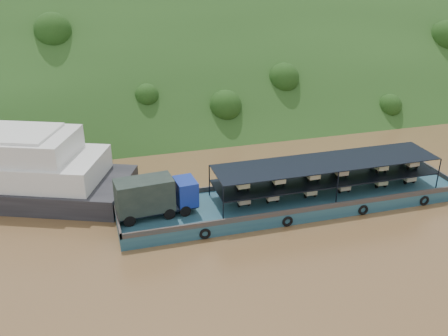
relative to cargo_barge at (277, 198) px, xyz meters
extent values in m
plane|color=brown|center=(-2.27, 1.27, -1.25)|extent=(160.00, 160.00, 0.00)
cube|color=#1B3513|center=(-2.27, 37.27, -1.25)|extent=(140.00, 39.60, 39.60)
cube|color=#163A4F|center=(1.71, 0.02, -0.65)|extent=(35.00, 7.00, 1.20)
cube|color=#592D19|center=(1.71, 3.42, 0.20)|extent=(35.00, 0.20, 0.50)
cube|color=#592D19|center=(1.71, -3.38, 0.20)|extent=(35.00, 0.20, 0.50)
cube|color=#592D19|center=(19.11, 0.02, 0.20)|extent=(0.20, 7.00, 0.50)
cube|color=#592D19|center=(-15.69, 0.02, 0.20)|extent=(0.20, 7.00, 0.50)
torus|color=black|center=(-8.29, -3.53, -0.70)|extent=(1.06, 0.26, 1.06)
torus|color=black|center=(-0.29, -3.53, -0.70)|extent=(1.06, 0.26, 1.06)
torus|color=black|center=(7.71, -3.53, -0.70)|extent=(1.06, 0.26, 1.06)
torus|color=black|center=(14.71, -3.53, -0.70)|extent=(1.06, 0.26, 1.06)
cylinder|color=black|center=(-14.72, -1.37, 0.49)|extent=(1.11, 0.47, 1.08)
cylinder|color=black|center=(-14.90, 0.90, 0.49)|extent=(1.11, 0.47, 1.08)
cylinder|color=black|center=(-11.05, -1.07, 0.49)|extent=(1.11, 0.47, 1.08)
cylinder|color=black|center=(-11.23, 1.20, 0.49)|extent=(1.11, 0.47, 1.08)
cylinder|color=black|center=(-9.54, -0.95, 0.49)|extent=(1.11, 0.47, 1.08)
cylinder|color=black|center=(-9.72, 1.32, 0.49)|extent=(1.11, 0.47, 1.08)
cube|color=black|center=(-12.00, -0.01, 0.65)|extent=(7.53, 2.97, 0.22)
cube|color=navy|center=(-9.20, 0.22, 1.90)|extent=(2.04, 2.74, 2.38)
cube|color=black|center=(-8.28, 0.30, 2.33)|extent=(0.24, 2.16, 0.97)
cube|color=black|center=(-13.08, -0.09, 2.22)|extent=(5.39, 3.01, 3.03)
cube|color=black|center=(5.21, 0.02, 1.61)|extent=(23.00, 5.00, 0.12)
cube|color=black|center=(5.21, 0.02, 3.25)|extent=(23.00, 5.00, 0.08)
cylinder|color=black|center=(-6.29, -2.48, 1.60)|extent=(0.12, 0.12, 3.30)
cylinder|color=black|center=(-6.29, 2.52, 1.60)|extent=(0.12, 0.12, 3.30)
cylinder|color=black|center=(5.21, -2.48, 1.60)|extent=(0.12, 0.12, 3.30)
cylinder|color=black|center=(5.21, 2.52, 1.60)|extent=(0.12, 0.12, 3.30)
cylinder|color=black|center=(16.71, -2.48, 1.60)|extent=(0.12, 0.12, 3.30)
cylinder|color=black|center=(16.71, 2.52, 1.60)|extent=(0.12, 0.12, 3.30)
cylinder|color=black|center=(-3.72, 1.07, 0.21)|extent=(0.12, 0.52, 0.52)
cylinder|color=black|center=(-4.22, -0.73, 0.21)|extent=(0.14, 0.52, 0.52)
cylinder|color=black|center=(-3.22, -0.73, 0.21)|extent=(0.14, 0.52, 0.52)
cube|color=tan|center=(-3.72, -0.38, 0.55)|extent=(1.15, 1.50, 0.44)
cube|color=red|center=(-3.72, 0.77, 0.73)|extent=(0.55, 0.80, 0.80)
cube|color=red|center=(-3.72, 0.57, 1.23)|extent=(0.50, 0.10, 0.10)
cylinder|color=black|center=(-0.79, 1.07, 0.21)|extent=(0.12, 0.52, 0.52)
cylinder|color=black|center=(-1.29, -0.73, 0.21)|extent=(0.14, 0.52, 0.52)
cylinder|color=black|center=(-0.29, -0.73, 0.21)|extent=(0.14, 0.52, 0.52)
cube|color=tan|center=(-0.79, -0.38, 0.55)|extent=(1.15, 1.50, 0.44)
cube|color=red|center=(-0.79, 0.77, 0.73)|extent=(0.55, 0.80, 0.80)
cube|color=red|center=(-0.79, 0.57, 1.23)|extent=(0.50, 0.10, 0.10)
cylinder|color=black|center=(3.26, 1.07, 0.21)|extent=(0.12, 0.52, 0.52)
cylinder|color=black|center=(2.76, -0.73, 0.21)|extent=(0.14, 0.52, 0.52)
cylinder|color=black|center=(3.76, -0.73, 0.21)|extent=(0.14, 0.52, 0.52)
cube|color=beige|center=(3.26, -0.38, 0.55)|extent=(1.15, 1.50, 0.44)
cube|color=red|center=(3.26, 0.77, 0.73)|extent=(0.55, 0.80, 0.80)
cube|color=red|center=(3.26, 0.57, 1.23)|extent=(0.50, 0.10, 0.10)
cylinder|color=black|center=(7.01, 1.07, 0.21)|extent=(0.12, 0.52, 0.52)
cylinder|color=black|center=(6.51, -0.73, 0.21)|extent=(0.14, 0.52, 0.52)
cylinder|color=black|center=(7.51, -0.73, 0.21)|extent=(0.14, 0.52, 0.52)
cube|color=#C6AF8C|center=(7.01, -0.38, 0.55)|extent=(1.15, 1.50, 0.44)
cube|color=red|center=(7.01, 0.77, 0.73)|extent=(0.55, 0.80, 0.80)
cube|color=red|center=(7.01, 0.57, 1.23)|extent=(0.50, 0.10, 0.10)
cylinder|color=black|center=(11.29, 1.07, 0.21)|extent=(0.12, 0.52, 0.52)
cylinder|color=black|center=(10.79, -0.73, 0.21)|extent=(0.14, 0.52, 0.52)
cylinder|color=black|center=(11.79, -0.73, 0.21)|extent=(0.14, 0.52, 0.52)
cube|color=#C1BC88|center=(11.29, -0.38, 0.55)|extent=(1.15, 1.50, 0.44)
cube|color=red|center=(11.29, 0.77, 0.73)|extent=(0.55, 0.80, 0.80)
cube|color=red|center=(11.29, 0.57, 1.23)|extent=(0.50, 0.10, 0.10)
cylinder|color=black|center=(14.72, 1.07, 0.21)|extent=(0.12, 0.52, 0.52)
cylinder|color=black|center=(14.22, -0.73, 0.21)|extent=(0.14, 0.52, 0.52)
cylinder|color=black|center=(15.22, -0.73, 0.21)|extent=(0.14, 0.52, 0.52)
cube|color=beige|center=(14.72, -0.38, 0.55)|extent=(1.15, 1.50, 0.44)
cube|color=red|center=(14.72, 0.77, 0.73)|extent=(0.55, 0.80, 0.80)
cube|color=red|center=(14.72, 0.57, 1.23)|extent=(0.50, 0.10, 0.10)
cylinder|color=black|center=(-3.83, 1.07, 1.93)|extent=(0.12, 0.52, 0.52)
cylinder|color=black|center=(-4.33, -0.73, 1.93)|extent=(0.14, 0.52, 0.52)
cylinder|color=black|center=(-3.33, -0.73, 1.93)|extent=(0.14, 0.52, 0.52)
cube|color=#C9C48E|center=(-3.83, -0.38, 2.27)|extent=(1.15, 1.50, 0.44)
cube|color=red|center=(-3.83, 0.77, 2.45)|extent=(0.55, 0.80, 0.80)
cube|color=red|center=(-3.83, 0.57, 2.95)|extent=(0.50, 0.10, 0.10)
cylinder|color=black|center=(-0.18, 1.07, 1.93)|extent=(0.12, 0.52, 0.52)
cylinder|color=black|center=(-0.68, -0.73, 1.93)|extent=(0.14, 0.52, 0.52)
cylinder|color=black|center=(0.32, -0.73, 1.93)|extent=(0.14, 0.52, 0.52)
cube|color=beige|center=(-0.18, -0.38, 2.27)|extent=(1.15, 1.50, 0.44)
cube|color=#1C4DA8|center=(-0.18, 0.77, 2.45)|extent=(0.55, 0.80, 0.80)
cube|color=#1C4DA8|center=(-0.18, 0.57, 2.95)|extent=(0.50, 0.10, 0.10)
cylinder|color=black|center=(3.48, 1.07, 1.93)|extent=(0.12, 0.52, 0.52)
cylinder|color=black|center=(2.98, -0.73, 1.93)|extent=(0.14, 0.52, 0.52)
cylinder|color=black|center=(3.98, -0.73, 1.93)|extent=(0.14, 0.52, 0.52)
cube|color=beige|center=(3.48, -0.38, 2.27)|extent=(1.15, 1.50, 0.44)
cube|color=#C7B88C|center=(3.48, 0.77, 2.45)|extent=(0.55, 0.80, 0.80)
cube|color=#C7B88C|center=(3.48, 0.57, 2.95)|extent=(0.50, 0.10, 0.10)
cylinder|color=black|center=(6.57, 1.07, 1.93)|extent=(0.12, 0.52, 0.52)
cylinder|color=black|center=(6.07, -0.73, 1.93)|extent=(0.14, 0.52, 0.52)
cylinder|color=black|center=(7.07, -0.73, 1.93)|extent=(0.14, 0.52, 0.52)
cube|color=tan|center=(6.57, -0.38, 2.27)|extent=(1.15, 1.50, 0.44)
cube|color=tan|center=(6.57, 0.77, 2.45)|extent=(0.55, 0.80, 0.80)
cube|color=tan|center=(6.57, 0.57, 2.95)|extent=(0.50, 0.10, 0.10)
cylinder|color=black|center=(11.10, 1.07, 1.93)|extent=(0.12, 0.52, 0.52)
cylinder|color=black|center=(10.60, -0.73, 1.93)|extent=(0.14, 0.52, 0.52)
cylinder|color=black|center=(11.60, -0.73, 1.93)|extent=(0.14, 0.52, 0.52)
cube|color=#C5BE8C|center=(11.10, -0.38, 2.27)|extent=(1.15, 1.50, 0.44)
cube|color=#1A2AA1|center=(11.10, 0.77, 2.45)|extent=(0.55, 0.80, 0.80)
cube|color=#1A2AA1|center=(11.10, 0.57, 2.95)|extent=(0.50, 0.10, 0.10)
cylinder|color=black|center=(14.76, 1.07, 1.93)|extent=(0.12, 0.52, 0.52)
cylinder|color=black|center=(14.26, -0.73, 1.93)|extent=(0.14, 0.52, 0.52)
cylinder|color=black|center=(15.26, -0.73, 1.93)|extent=(0.14, 0.52, 0.52)
cube|color=beige|center=(14.76, -0.38, 2.27)|extent=(1.15, 1.50, 0.44)
cube|color=beige|center=(14.76, 0.77, 2.45)|extent=(0.55, 0.80, 0.80)
cube|color=beige|center=(14.76, 0.57, 2.95)|extent=(0.50, 0.10, 0.10)
camera|label=1|loc=(-17.35, -41.00, 22.97)|focal=40.00mm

